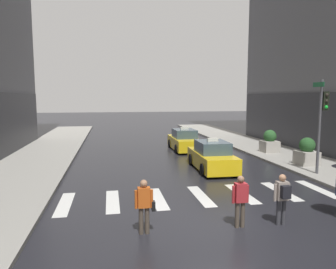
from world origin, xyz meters
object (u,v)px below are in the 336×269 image
(taxi_second, at_px, (184,141))
(planter_mid_block, at_px, (270,142))
(planter_near_corner, at_px, (307,152))
(pedestrian_plain_coat, at_px, (240,198))
(pedestrian_with_backpack, at_px, (282,196))
(pedestrian_with_handbag, at_px, (144,203))
(taxi_lead, at_px, (212,157))
(traffic_light_pole, at_px, (322,113))

(taxi_second, distance_m, planter_mid_block, 6.32)
(planter_near_corner, bearing_deg, pedestrian_plain_coat, -134.89)
(pedestrian_with_backpack, relative_size, pedestrian_with_handbag, 1.00)
(planter_mid_block, bearing_deg, pedestrian_with_handbag, -131.58)
(taxi_lead, bearing_deg, pedestrian_with_handbag, -121.23)
(taxi_lead, height_order, planter_near_corner, taxi_lead)
(pedestrian_with_handbag, bearing_deg, taxi_lead, 58.77)
(pedestrian_with_handbag, bearing_deg, pedestrian_with_backpack, -2.29)
(pedestrian_with_backpack, bearing_deg, taxi_second, 88.75)
(traffic_light_pole, bearing_deg, pedestrian_with_handbag, -151.47)
(taxi_lead, xyz_separation_m, pedestrian_plain_coat, (-1.67, -7.76, 0.21))
(pedestrian_with_backpack, xyz_separation_m, planter_mid_block, (5.98, 11.81, -0.10))
(pedestrian_with_backpack, xyz_separation_m, pedestrian_with_handbag, (-4.35, 0.17, -0.04))
(pedestrian_with_backpack, distance_m, pedestrian_with_handbag, 4.35)
(traffic_light_pole, distance_m, pedestrian_with_handbag, 11.19)
(pedestrian_with_handbag, relative_size, pedestrian_plain_coat, 1.00)
(pedestrian_plain_coat, bearing_deg, planter_mid_block, 57.93)
(pedestrian_plain_coat, height_order, planter_near_corner, planter_near_corner)
(traffic_light_pole, xyz_separation_m, pedestrian_plain_coat, (-6.64, -5.31, -2.32))
(taxi_lead, relative_size, pedestrian_with_backpack, 2.78)
(taxi_second, bearing_deg, pedestrian_with_handbag, -107.91)
(taxi_second, relative_size, pedestrian_with_backpack, 2.76)
(traffic_light_pole, xyz_separation_m, taxi_lead, (-4.96, 2.44, -2.53))
(planter_mid_block, bearing_deg, planter_near_corner, -90.57)
(taxi_lead, bearing_deg, planter_near_corner, -4.33)
(taxi_lead, relative_size, pedestrian_with_handbag, 2.78)
(pedestrian_plain_coat, xyz_separation_m, planter_mid_block, (7.35, 11.72, -0.07))
(taxi_lead, distance_m, pedestrian_with_backpack, 7.86)
(taxi_second, bearing_deg, planter_mid_block, -26.34)
(taxi_lead, distance_m, planter_mid_block, 6.93)
(taxi_second, relative_size, planter_near_corner, 2.84)
(taxi_second, height_order, pedestrian_plain_coat, taxi_second)
(traffic_light_pole, relative_size, taxi_lead, 1.05)
(pedestrian_with_backpack, distance_m, pedestrian_plain_coat, 1.37)
(pedestrian_with_handbag, height_order, planter_near_corner, planter_near_corner)
(traffic_light_pole, distance_m, planter_mid_block, 6.88)
(pedestrian_plain_coat, bearing_deg, taxi_second, 83.37)
(taxi_second, height_order, planter_near_corner, taxi_second)
(taxi_second, xyz_separation_m, pedestrian_with_backpack, (-0.32, -14.62, 0.25))
(planter_mid_block, bearing_deg, pedestrian_plain_coat, -122.07)
(taxi_lead, bearing_deg, taxi_second, 89.87)
(pedestrian_with_handbag, distance_m, pedestrian_plain_coat, 2.98)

